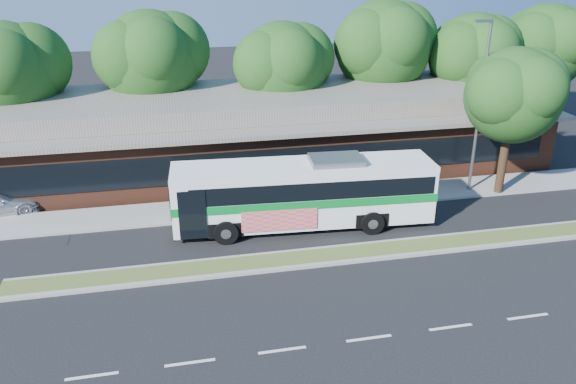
{
  "coord_description": "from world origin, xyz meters",
  "views": [
    {
      "loc": [
        -5.87,
        -19.63,
        12.04
      ],
      "look_at": [
        -1.05,
        3.35,
        2.0
      ],
      "focal_mm": 35.0,
      "sensor_mm": 36.0,
      "label": 1
    }
  ],
  "objects": [
    {
      "name": "plaza_building",
      "position": [
        0.0,
        12.99,
        2.13
      ],
      "size": [
        33.2,
        11.2,
        4.45
      ],
      "color": "#592C1B",
      "rests_on": "ground"
    },
    {
      "name": "tree_bg_f",
      "position": [
        20.43,
        16.14,
        6.06
      ],
      "size": [
        6.69,
        6.0,
        8.92
      ],
      "color": "black",
      "rests_on": "ground"
    },
    {
      "name": "sidewalk",
      "position": [
        0.0,
        6.4,
        0.06
      ],
      "size": [
        44.0,
        2.6,
        0.12
      ],
      "primitive_type": "cube",
      "color": "gray",
      "rests_on": "ground"
    },
    {
      "name": "median_strip",
      "position": [
        0.0,
        0.6,
        0.07
      ],
      "size": [
        26.0,
        1.1,
        0.15
      ],
      "primitive_type": "cube",
      "color": "#4F5D27",
      "rests_on": "ground"
    },
    {
      "name": "transit_bus",
      "position": [
        -0.17,
        3.77,
        1.9
      ],
      "size": [
        12.27,
        3.38,
        3.41
      ],
      "rotation": [
        0.0,
        0.0,
        -0.06
      ],
      "color": "white",
      "rests_on": "ground"
    },
    {
      "name": "tree_bg_e",
      "position": [
        14.42,
        15.14,
        5.74
      ],
      "size": [
        6.47,
        5.8,
        8.5
      ],
      "color": "black",
      "rests_on": "ground"
    },
    {
      "name": "tree_bg_d",
      "position": [
        8.45,
        16.15,
        6.42
      ],
      "size": [
        6.91,
        6.2,
        9.37
      ],
      "color": "black",
      "rests_on": "ground"
    },
    {
      "name": "sidewalk_tree",
      "position": [
        11.35,
        5.49,
        5.51
      ],
      "size": [
        5.41,
        4.86,
        7.83
      ],
      "color": "black",
      "rests_on": "ground"
    },
    {
      "name": "ground",
      "position": [
        0.0,
        0.0,
        0.0
      ],
      "size": [
        120.0,
        120.0,
        0.0
      ],
      "primitive_type": "plane",
      "color": "black",
      "rests_on": "ground"
    },
    {
      "name": "tree_bg_a",
      "position": [
        -14.58,
        15.14,
        5.87
      ],
      "size": [
        6.47,
        5.8,
        8.63
      ],
      "color": "black",
      "rests_on": "ground"
    },
    {
      "name": "tree_bg_b",
      "position": [
        -6.57,
        16.14,
        6.14
      ],
      "size": [
        6.69,
        6.0,
        9.0
      ],
      "color": "black",
      "rests_on": "ground"
    },
    {
      "name": "lamp_post",
      "position": [
        9.56,
        6.0,
        4.9
      ],
      "size": [
        0.93,
        0.18,
        9.07
      ],
      "color": "slate",
      "rests_on": "ground"
    },
    {
      "name": "tree_bg_c",
      "position": [
        1.4,
        15.13,
        5.59
      ],
      "size": [
        6.24,
        5.6,
        8.26
      ],
      "color": "black",
      "rests_on": "ground"
    }
  ]
}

